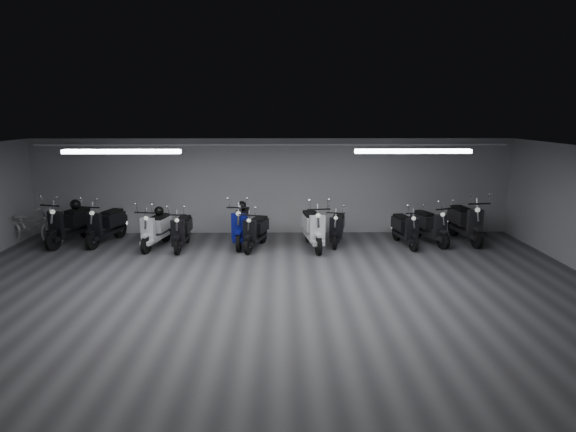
{
  "coord_description": "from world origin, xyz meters",
  "views": [
    {
      "loc": [
        0.27,
        -8.85,
        3.51
      ],
      "look_at": [
        0.43,
        2.5,
        1.05
      ],
      "focal_mm": 29.64,
      "sensor_mm": 36.0,
      "label": 1
    }
  ],
  "objects_px": {
    "scooter_7": "(337,222)",
    "helmet_0": "(159,211)",
    "scooter_3": "(182,225)",
    "scooter_2": "(156,223)",
    "scooter_10": "(466,216)",
    "helmet_2": "(242,206)",
    "scooter_1": "(105,218)",
    "scooter_6": "(313,221)",
    "scooter_8": "(406,223)",
    "scooter_4": "(241,219)",
    "helmet_1": "(75,204)",
    "bicycle": "(30,221)",
    "scooter_0": "(69,218)",
    "scooter_9": "(430,220)",
    "scooter_5": "(256,225)"
  },
  "relations": [
    {
      "from": "scooter_1",
      "to": "helmet_2",
      "type": "distance_m",
      "value": 3.73
    },
    {
      "from": "scooter_7",
      "to": "scooter_10",
      "type": "distance_m",
      "value": 3.59
    },
    {
      "from": "scooter_3",
      "to": "scooter_4",
      "type": "relative_size",
      "value": 0.89
    },
    {
      "from": "scooter_0",
      "to": "scooter_6",
      "type": "relative_size",
      "value": 1.01
    },
    {
      "from": "bicycle",
      "to": "scooter_1",
      "type": "bearing_deg",
      "value": -71.18
    },
    {
      "from": "scooter_9",
      "to": "helmet_0",
      "type": "relative_size",
      "value": 7.13
    },
    {
      "from": "scooter_0",
      "to": "scooter_6",
      "type": "distance_m",
      "value": 6.61
    },
    {
      "from": "scooter_2",
      "to": "scooter_0",
      "type": "bearing_deg",
      "value": -177.48
    },
    {
      "from": "scooter_9",
      "to": "helmet_2",
      "type": "bearing_deg",
      "value": 158.3
    },
    {
      "from": "scooter_4",
      "to": "scooter_9",
      "type": "height_order",
      "value": "scooter_4"
    },
    {
      "from": "scooter_4",
      "to": "scooter_8",
      "type": "height_order",
      "value": "scooter_4"
    },
    {
      "from": "scooter_0",
      "to": "helmet_0",
      "type": "xyz_separation_m",
      "value": [
        2.47,
        -0.12,
        0.2
      ]
    },
    {
      "from": "scooter_4",
      "to": "scooter_9",
      "type": "xyz_separation_m",
      "value": [
        5.14,
        0.07,
        -0.05
      ]
    },
    {
      "from": "scooter_6",
      "to": "helmet_2",
      "type": "height_order",
      "value": "scooter_6"
    },
    {
      "from": "scooter_6",
      "to": "helmet_2",
      "type": "bearing_deg",
      "value": 154.18
    },
    {
      "from": "scooter_4",
      "to": "helmet_1",
      "type": "height_order",
      "value": "scooter_4"
    },
    {
      "from": "scooter_6",
      "to": "helmet_1",
      "type": "bearing_deg",
      "value": 165.31
    },
    {
      "from": "scooter_10",
      "to": "helmet_2",
      "type": "xyz_separation_m",
      "value": [
        -6.18,
        0.05,
        0.28
      ]
    },
    {
      "from": "scooter_1",
      "to": "scooter_9",
      "type": "height_order",
      "value": "scooter_1"
    },
    {
      "from": "scooter_3",
      "to": "helmet_1",
      "type": "bearing_deg",
      "value": 167.15
    },
    {
      "from": "helmet_0",
      "to": "scooter_8",
      "type": "bearing_deg",
      "value": -1.51
    },
    {
      "from": "helmet_0",
      "to": "helmet_1",
      "type": "relative_size",
      "value": 0.9
    },
    {
      "from": "scooter_5",
      "to": "scooter_8",
      "type": "xyz_separation_m",
      "value": [
        4.01,
        0.19,
        -0.0
      ]
    },
    {
      "from": "scooter_9",
      "to": "scooter_2",
      "type": "bearing_deg",
      "value": 162.76
    },
    {
      "from": "scooter_3",
      "to": "scooter_2",
      "type": "bearing_deg",
      "value": 172.01
    },
    {
      "from": "scooter_8",
      "to": "scooter_4",
      "type": "bearing_deg",
      "value": 169.17
    },
    {
      "from": "scooter_0",
      "to": "scooter_8",
      "type": "bearing_deg",
      "value": 15.06
    },
    {
      "from": "scooter_0",
      "to": "helmet_2",
      "type": "bearing_deg",
      "value": 18.46
    },
    {
      "from": "helmet_2",
      "to": "scooter_6",
      "type": "bearing_deg",
      "value": -17.75
    },
    {
      "from": "helmet_2",
      "to": "bicycle",
      "type": "bearing_deg",
      "value": -177.95
    },
    {
      "from": "scooter_6",
      "to": "scooter_8",
      "type": "relative_size",
      "value": 1.16
    },
    {
      "from": "scooter_6",
      "to": "scooter_0",
      "type": "bearing_deg",
      "value": 167.66
    },
    {
      "from": "scooter_3",
      "to": "scooter_4",
      "type": "height_order",
      "value": "scooter_4"
    },
    {
      "from": "scooter_7",
      "to": "helmet_0",
      "type": "bearing_deg",
      "value": -167.41
    },
    {
      "from": "scooter_3",
      "to": "helmet_1",
      "type": "distance_m",
      "value": 3.16
    },
    {
      "from": "helmet_0",
      "to": "scooter_1",
      "type": "bearing_deg",
      "value": 173.32
    },
    {
      "from": "scooter_10",
      "to": "scooter_6",
      "type": "bearing_deg",
      "value": -178.42
    },
    {
      "from": "scooter_3",
      "to": "helmet_2",
      "type": "xyz_separation_m",
      "value": [
        1.54,
        0.6,
        0.39
      ]
    },
    {
      "from": "scooter_7",
      "to": "scooter_1",
      "type": "bearing_deg",
      "value": -169.09
    },
    {
      "from": "scooter_2",
      "to": "helmet_1",
      "type": "xyz_separation_m",
      "value": [
        -2.34,
        0.63,
        0.4
      ]
    },
    {
      "from": "bicycle",
      "to": "scooter_2",
      "type": "bearing_deg",
      "value": -79.8
    },
    {
      "from": "helmet_1",
      "to": "helmet_2",
      "type": "bearing_deg",
      "value": -1.76
    },
    {
      "from": "scooter_4",
      "to": "scooter_0",
      "type": "bearing_deg",
      "value": 179.89
    },
    {
      "from": "scooter_5",
      "to": "helmet_2",
      "type": "relative_size",
      "value": 6.19
    },
    {
      "from": "helmet_0",
      "to": "scooter_9",
      "type": "bearing_deg",
      "value": 0.39
    },
    {
      "from": "bicycle",
      "to": "scooter_4",
      "type": "bearing_deg",
      "value": -75.7
    },
    {
      "from": "scooter_3",
      "to": "scooter_10",
      "type": "relative_size",
      "value": 0.86
    },
    {
      "from": "helmet_1",
      "to": "helmet_0",
      "type": "bearing_deg",
      "value": -9.24
    },
    {
      "from": "scooter_2",
      "to": "scooter_6",
      "type": "relative_size",
      "value": 0.91
    },
    {
      "from": "scooter_7",
      "to": "helmet_0",
      "type": "distance_m",
      "value": 4.82
    }
  ]
}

